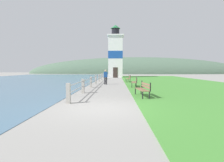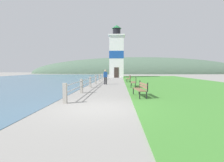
# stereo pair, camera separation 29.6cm
# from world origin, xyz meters

# --- Properties ---
(ground_plane) EXTENTS (160.00, 160.00, 0.00)m
(ground_plane) POSITION_xyz_m (0.00, 0.00, 0.00)
(ground_plane) COLOR gray
(grass_verge) EXTENTS (12.00, 40.56, 0.06)m
(grass_verge) POSITION_xyz_m (7.70, 13.52, 0.03)
(grass_verge) COLOR #428433
(grass_verge) RESTS_ON ground_plane
(seawall_railing) EXTENTS (0.18, 22.17, 0.99)m
(seawall_railing) POSITION_xyz_m (-1.60, 11.99, 0.56)
(seawall_railing) COLOR #A8A399
(seawall_railing) RESTS_ON ground_plane
(park_bench_near) EXTENTS (0.68, 1.84, 0.94)m
(park_bench_near) POSITION_xyz_m (2.30, 2.92, 0.54)
(park_bench_near) COLOR brown
(park_bench_near) RESTS_ON ground_plane
(park_bench_midway) EXTENTS (0.64, 2.00, 0.94)m
(park_bench_midway) POSITION_xyz_m (2.39, 8.62, 0.54)
(park_bench_midway) COLOR brown
(park_bench_midway) RESTS_ON ground_plane
(park_bench_far) EXTENTS (0.52, 1.68, 0.94)m
(park_bench_far) POSITION_xyz_m (2.22, 14.53, 0.54)
(park_bench_far) COLOR brown
(park_bench_far) RESTS_ON ground_plane
(lighthouse) EXTENTS (3.19, 3.19, 10.39)m
(lighthouse) POSITION_xyz_m (0.46, 27.87, 4.60)
(lighthouse) COLOR white
(lighthouse) RESTS_ON ground_plane
(person_strolling) EXTENTS (0.43, 0.29, 1.60)m
(person_strolling) POSITION_xyz_m (-0.47, 11.56, 0.87)
(person_strolling) COLOR #28282D
(person_strolling) RESTS_ON ground_plane
(distant_hillside) EXTENTS (80.00, 16.00, 12.00)m
(distant_hillside) POSITION_xyz_m (8.00, 57.04, 0.00)
(distant_hillside) COLOR #4C6651
(distant_hillside) RESTS_ON ground_plane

